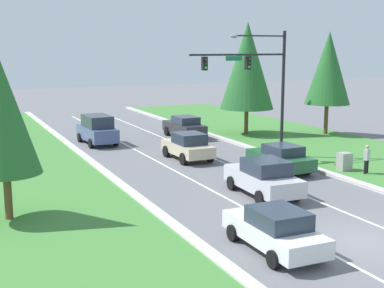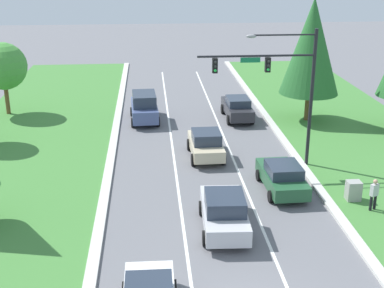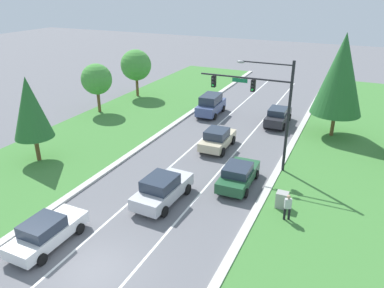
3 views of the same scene
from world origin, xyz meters
name	(u,v)px [view 1 (image 1 of 3)]	position (x,y,z in m)	size (l,w,h in m)	color
ground_plane	(361,241)	(0.00, 0.00, 0.00)	(160.00, 160.00, 0.00)	slate
curb_strip_left	(225,265)	(-5.65, 0.00, 0.07)	(0.50, 90.00, 0.15)	beige
lane_stripe_inner_left	(321,249)	(-1.80, 0.00, 0.00)	(0.14, 81.00, 0.01)	white
traffic_signal_mast	(259,76)	(4.13, 14.01, 5.28)	(6.61, 0.41, 8.01)	black
charcoal_sedan	(184,127)	(3.37, 23.56, 0.87)	(2.03, 4.70, 1.70)	#28282D
champagne_sedan	(188,146)	(0.17, 15.80, 0.87)	(2.10, 4.30, 1.73)	beige
white_sedan	(275,229)	(-3.39, 0.56, 0.77)	(2.01, 4.42, 1.54)	white
forest_sedan	(281,158)	(3.66, 10.67, 0.79)	(2.14, 4.48, 1.56)	#235633
silver_sedan	(264,177)	(0.03, 6.74, 0.89)	(2.27, 4.74, 1.80)	silver
slate_blue_suv	(97,130)	(-3.60, 23.60, 1.08)	(2.23, 4.63, 2.14)	#475684
utility_cabinet	(344,162)	(6.94, 9.11, 0.54)	(0.70, 0.60, 1.08)	#9E9E99
pedestrian	(367,158)	(7.49, 7.93, 0.94)	(0.44, 0.35, 1.69)	black
conifer_near_right_tree	(247,66)	(8.43, 22.66, 5.56)	(4.28, 4.28, 8.99)	brown
conifer_far_right_tree	(328,68)	(14.26, 19.94, 5.37)	(3.59, 3.59, 8.25)	brown
conifer_mid_left_tree	(3,118)	(-11.45, 7.89, 4.26)	(2.87, 2.87, 6.57)	brown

